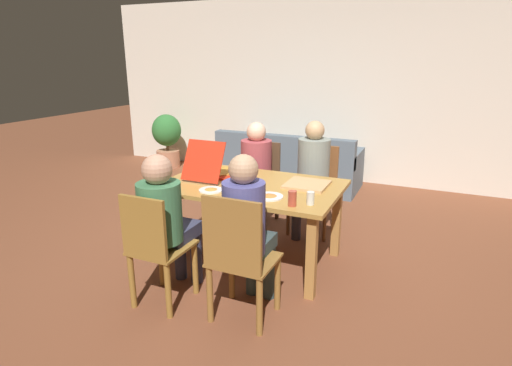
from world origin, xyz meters
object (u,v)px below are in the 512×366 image
Objects in this scene: dining_table at (252,195)px; drinking_glass_0 at (310,198)px; plate_0 at (244,189)px; pizza_box_1 at (307,184)px; plate_1 at (211,190)px; person_3 at (255,165)px; chair_1 at (156,249)px; potted_plant at (167,138)px; person_0 at (247,223)px; person_2 at (312,169)px; chair_2 at (315,184)px; plate_2 at (269,196)px; couch at (288,167)px; chair_3 at (259,180)px; chair_0 at (239,257)px; pizza_box_0 at (216,170)px; drinking_glass_1 at (292,198)px; person_1 at (165,215)px.

dining_table is 0.73m from drinking_glass_0.
plate_0 is (0.02, -0.19, 0.11)m from dining_table.
drinking_glass_0 is at bearing -25.30° from dining_table.
pizza_box_1 is 0.86m from plate_1.
person_3 is 3.22× the size of pizza_box_1.
chair_1 is 4.33m from potted_plant.
person_0 is 1.62m from person_2.
chair_2 is 4.01× the size of plate_2.
person_3 is (-0.66, -0.15, 0.18)m from chair_2.
plate_1 reaches higher than pizza_box_1.
person_3 is (-0.66, -0.01, -0.02)m from person_2.
person_3 reaches higher than plate_0.
person_3 reaches higher than couch.
chair_2 is at bearing 1.69° from chair_3.
chair_2 is (0.00, 1.91, 0.00)m from chair_0.
chair_2 is at bearing 13.04° from person_3.
couch is at bearing 91.22° from pizza_box_0.
dining_table is 15.41× the size of drinking_glass_0.
potted_plant is (-2.34, 2.45, -0.29)m from pizza_box_0.
chair_2 is 1.02× the size of chair_3.
chair_3 is at bearing 122.61° from drinking_glass_1.
person_2 is 2.15× the size of pizza_box_0.
plate_0 is at bearing 169.84° from drinking_glass_0.
person_0 is at bearing -49.88° from pizza_box_0.
person_1 is at bearing -111.52° from person_2.
plate_0 is (0.36, -1.02, 0.06)m from person_3.
person_0 is 1.35× the size of potted_plant.
plate_2 is at bearing 42.49° from person_1.
drinking_glass_0 is at bearing -67.18° from couch.
person_3 is (-0.00, 1.82, 0.22)m from chair_1.
pizza_box_1 is 0.18× the size of couch.
person_0 is at bearing -67.61° from person_3.
chair_3 is at bearing 169.32° from person_2.
chair_1 is at bearing -145.15° from drinking_glass_1.
couch is at bearing 101.56° from dining_table.
plate_2 is (-0.04, 0.65, 0.24)m from chair_0.
person_1 reaches higher than dining_table.
dining_table is at bearing 53.06° from plate_1.
potted_plant is (-3.11, 3.36, -0.20)m from person_0.
pizza_box_1 is at bearing 37.28° from plate_0.
person_2 is 0.60× the size of couch.
potted_plant is at bearing 124.37° from chair_1.
chair_2 is at bearing 90.00° from chair_0.
chair_0 reaches higher than pizza_box_1.
potted_plant reaches higher than pizza_box_1.
chair_3 reaches higher than pizza_box_1.
chair_3 is at bearing -178.31° from chair_2.
person_0 reaches higher than plate_1.
person_1 is 4.21m from potted_plant.
chair_1 is 1.96m from person_2.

